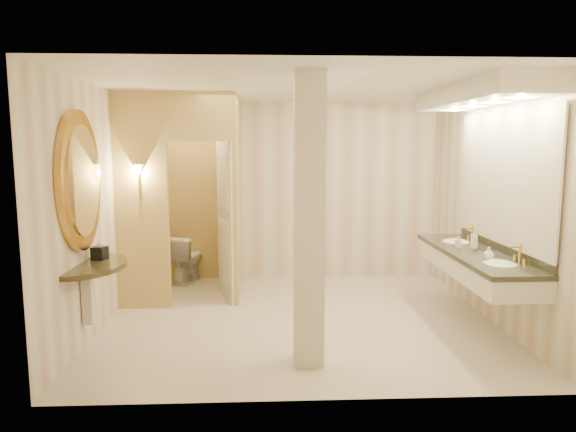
% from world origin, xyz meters
% --- Properties ---
extents(floor, '(4.50, 4.50, 0.00)m').
position_xyz_m(floor, '(0.00, 0.00, 0.00)').
color(floor, beige).
rests_on(floor, ground).
extents(ceiling, '(4.50, 4.50, 0.00)m').
position_xyz_m(ceiling, '(0.00, 0.00, 2.70)').
color(ceiling, white).
rests_on(ceiling, wall_back).
extents(wall_back, '(4.50, 0.02, 2.70)m').
position_xyz_m(wall_back, '(0.00, 2.00, 1.35)').
color(wall_back, beige).
rests_on(wall_back, floor).
extents(wall_front, '(4.50, 0.02, 2.70)m').
position_xyz_m(wall_front, '(0.00, -2.00, 1.35)').
color(wall_front, beige).
rests_on(wall_front, floor).
extents(wall_left, '(0.02, 4.00, 2.70)m').
position_xyz_m(wall_left, '(-2.25, 0.00, 1.35)').
color(wall_left, beige).
rests_on(wall_left, floor).
extents(wall_right, '(0.02, 4.00, 2.70)m').
position_xyz_m(wall_right, '(2.25, 0.00, 1.35)').
color(wall_right, beige).
rests_on(wall_right, floor).
extents(toilet_closet, '(1.50, 1.55, 2.70)m').
position_xyz_m(toilet_closet, '(-1.12, 0.97, 1.39)').
color(toilet_closet, tan).
rests_on(toilet_closet, floor).
extents(wall_sconce, '(0.14, 0.14, 0.42)m').
position_xyz_m(wall_sconce, '(-1.93, 0.43, 1.73)').
color(wall_sconce, gold).
rests_on(wall_sconce, toilet_closet).
extents(vanity, '(0.75, 2.41, 2.09)m').
position_xyz_m(vanity, '(1.98, -0.38, 1.63)').
color(vanity, beige).
rests_on(vanity, floor).
extents(console_shelf, '(1.06, 1.06, 1.98)m').
position_xyz_m(console_shelf, '(-2.21, -0.79, 1.35)').
color(console_shelf, black).
rests_on(console_shelf, floor).
extents(pillar, '(0.27, 0.27, 2.70)m').
position_xyz_m(pillar, '(0.00, -1.27, 1.35)').
color(pillar, beige).
rests_on(pillar, floor).
extents(tissue_box, '(0.16, 0.16, 0.13)m').
position_xyz_m(tissue_box, '(-2.11, -0.61, 0.94)').
color(tissue_box, black).
rests_on(tissue_box, console_shelf).
extents(toilet, '(0.59, 0.79, 0.72)m').
position_xyz_m(toilet, '(-1.60, 1.73, 0.36)').
color(toilet, white).
rests_on(toilet, floor).
extents(soap_bottle_a, '(0.08, 0.08, 0.13)m').
position_xyz_m(soap_bottle_a, '(1.84, -0.15, 0.94)').
color(soap_bottle_a, beige).
rests_on(soap_bottle_a, vanity).
extents(soap_bottle_b, '(0.12, 0.12, 0.13)m').
position_xyz_m(soap_bottle_b, '(1.90, -0.81, 0.94)').
color(soap_bottle_b, silver).
rests_on(soap_bottle_b, vanity).
extents(soap_bottle_c, '(0.09, 0.09, 0.23)m').
position_xyz_m(soap_bottle_c, '(1.97, -0.28, 0.99)').
color(soap_bottle_c, '#C6B28C').
rests_on(soap_bottle_c, vanity).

